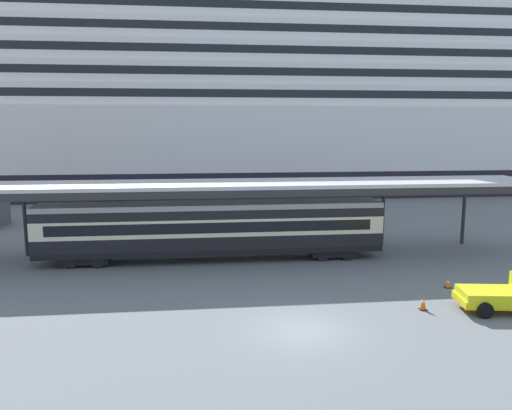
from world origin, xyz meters
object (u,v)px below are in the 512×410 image
object	(u,v)px
train_carriage	(212,228)
traffic_cone_mid	(423,302)
cruise_ship	(332,104)
traffic_cone_near	(448,283)

from	to	relation	value
train_carriage	traffic_cone_mid	bearing A→B (deg)	-45.92
cruise_ship	traffic_cone_mid	distance (m)	53.60
train_carriage	traffic_cone_near	bearing A→B (deg)	-29.41
cruise_ship	traffic_cone_near	size ratio (longest dim) A/B	268.56
train_carriage	traffic_cone_mid	xyz separation A→B (m)	(10.52, -10.87, -1.92)
train_carriage	traffic_cone_near	xyz separation A→B (m)	(13.55, -7.64, -2.00)
train_carriage	traffic_cone_mid	world-z (taller)	train_carriage
cruise_ship	train_carriage	xyz separation A→B (m)	(-19.32, -40.55, -10.41)
traffic_cone_near	train_carriage	bearing A→B (deg)	150.59
cruise_ship	traffic_cone_mid	bearing A→B (deg)	-99.71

